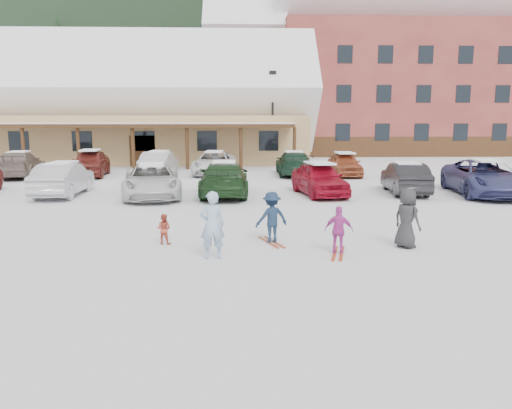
{
  "coord_description": "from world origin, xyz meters",
  "views": [
    {
      "loc": [
        -0.2,
        -12.84,
        3.4
      ],
      "look_at": [
        0.3,
        1.0,
        1.0
      ],
      "focal_mm": 35.0,
      "sensor_mm": 36.0,
      "label": 1
    }
  ],
  "objects_px": {
    "parked_car_6": "(485,178)",
    "parked_car_7": "(19,164)",
    "toddler_red": "(164,229)",
    "parked_car_10": "(214,163)",
    "alpine_hotel": "(383,65)",
    "parked_car_12": "(344,164)",
    "parked_car_8": "(91,163)",
    "child_magenta": "(339,230)",
    "parked_car_4": "(319,179)",
    "parked_car_3": "(224,179)",
    "parked_car_5": "(405,178)",
    "parked_car_11": "(294,163)",
    "child_navy": "(272,217)",
    "adult_skier": "(212,225)",
    "lamp_post": "(273,113)",
    "parked_car_1": "(63,179)",
    "parked_car_2": "(152,181)",
    "bystander_dark": "(407,218)",
    "day_lodge": "(128,111)",
    "parked_car_9": "(159,164)"
  },
  "relations": [
    {
      "from": "child_magenta",
      "to": "parked_car_4",
      "type": "xyz_separation_m",
      "value": [
        1.1,
        9.84,
        0.11
      ]
    },
    {
      "from": "day_lodge",
      "to": "parked_car_12",
      "type": "bearing_deg",
      "value": -36.66
    },
    {
      "from": "parked_car_6",
      "to": "parked_car_7",
      "type": "bearing_deg",
      "value": 169.39
    },
    {
      "from": "toddler_red",
      "to": "parked_car_6",
      "type": "bearing_deg",
      "value": -133.3
    },
    {
      "from": "parked_car_3",
      "to": "parked_car_5",
      "type": "distance_m",
      "value": 8.27
    },
    {
      "from": "lamp_post",
      "to": "parked_car_12",
      "type": "xyz_separation_m",
      "value": [
        3.8,
        -7.52,
        -3.11
      ]
    },
    {
      "from": "parked_car_8",
      "to": "parked_car_12",
      "type": "xyz_separation_m",
      "value": [
        15.09,
        -0.29,
        -0.09
      ]
    },
    {
      "from": "parked_car_8",
      "to": "parked_car_10",
      "type": "xyz_separation_m",
      "value": [
        7.29,
        0.69,
        -0.07
      ]
    },
    {
      "from": "parked_car_2",
      "to": "parked_car_11",
      "type": "distance_m",
      "value": 10.89
    },
    {
      "from": "parked_car_3",
      "to": "parked_car_9",
      "type": "distance_m",
      "value": 8.55
    },
    {
      "from": "parked_car_5",
      "to": "parked_car_6",
      "type": "bearing_deg",
      "value": 175.04
    },
    {
      "from": "child_navy",
      "to": "parked_car_4",
      "type": "xyz_separation_m",
      "value": [
        2.71,
        8.61,
        0.01
      ]
    },
    {
      "from": "toddler_red",
      "to": "child_magenta",
      "type": "bearing_deg",
      "value": 179.32
    },
    {
      "from": "parked_car_8",
      "to": "parked_car_1",
      "type": "bearing_deg",
      "value": -88.59
    },
    {
      "from": "parked_car_7",
      "to": "alpine_hotel",
      "type": "bearing_deg",
      "value": -151.64
    },
    {
      "from": "day_lodge",
      "to": "parked_car_11",
      "type": "height_order",
      "value": "day_lodge"
    },
    {
      "from": "toddler_red",
      "to": "parked_car_5",
      "type": "bearing_deg",
      "value": -123.03
    },
    {
      "from": "day_lodge",
      "to": "toddler_red",
      "type": "xyz_separation_m",
      "value": [
        6.76,
        -27.43,
        -3.52
      ]
    },
    {
      "from": "toddler_red",
      "to": "parked_car_9",
      "type": "relative_size",
      "value": 0.19
    },
    {
      "from": "alpine_hotel",
      "to": "parked_car_2",
      "type": "xyz_separation_m",
      "value": [
        -18.23,
        -29.14,
        -7.91
      ]
    },
    {
      "from": "alpine_hotel",
      "to": "parked_car_4",
      "type": "relative_size",
      "value": 7.39
    },
    {
      "from": "parked_car_8",
      "to": "parked_car_11",
      "type": "bearing_deg",
      "value": -5.34
    },
    {
      "from": "parked_car_7",
      "to": "parked_car_10",
      "type": "relative_size",
      "value": 1.01
    },
    {
      "from": "parked_car_11",
      "to": "adult_skier",
      "type": "bearing_deg",
      "value": 78.8
    },
    {
      "from": "day_lodge",
      "to": "parked_car_1",
      "type": "distance_m",
      "value": 18.86
    },
    {
      "from": "parked_car_2",
      "to": "parked_car_10",
      "type": "xyz_separation_m",
      "value": [
        2.3,
        8.81,
        -0.01
      ]
    },
    {
      "from": "bystander_dark",
      "to": "parked_car_10",
      "type": "xyz_separation_m",
      "value": [
        -5.9,
        17.75,
        -0.09
      ]
    },
    {
      "from": "toddler_red",
      "to": "parked_car_6",
      "type": "xyz_separation_m",
      "value": [
        13.06,
        8.39,
        0.36
      ]
    },
    {
      "from": "parked_car_10",
      "to": "lamp_post",
      "type": "bearing_deg",
      "value": 61.98
    },
    {
      "from": "alpine_hotel",
      "to": "lamp_post",
      "type": "distance_m",
      "value": 18.86
    },
    {
      "from": "lamp_post",
      "to": "parked_car_1",
      "type": "relative_size",
      "value": 1.52
    },
    {
      "from": "toddler_red",
      "to": "parked_car_10",
      "type": "xyz_separation_m",
      "value": [
        0.59,
        17.13,
        0.29
      ]
    },
    {
      "from": "adult_skier",
      "to": "child_magenta",
      "type": "bearing_deg",
      "value": 176.62
    },
    {
      "from": "parked_car_5",
      "to": "adult_skier",
      "type": "bearing_deg",
      "value": 57.31
    },
    {
      "from": "parked_car_7",
      "to": "parked_car_10",
      "type": "xyz_separation_m",
      "value": [
        11.3,
        1.03,
        -0.04
      ]
    },
    {
      "from": "parked_car_4",
      "to": "parked_car_11",
      "type": "bearing_deg",
      "value": 82.35
    },
    {
      "from": "toddler_red",
      "to": "parked_car_11",
      "type": "distance_m",
      "value": 17.42
    },
    {
      "from": "lamp_post",
      "to": "parked_car_3",
      "type": "relative_size",
      "value": 1.31
    },
    {
      "from": "parked_car_12",
      "to": "parked_car_6",
      "type": "bearing_deg",
      "value": -58.77
    },
    {
      "from": "child_magenta",
      "to": "parked_car_6",
      "type": "relative_size",
      "value": 0.22
    },
    {
      "from": "child_magenta",
      "to": "child_navy",
      "type": "bearing_deg",
      "value": -22.61
    },
    {
      "from": "parked_car_1",
      "to": "parked_car_4",
      "type": "height_order",
      "value": "parked_car_1"
    },
    {
      "from": "parked_car_8",
      "to": "parked_car_5",
      "type": "bearing_deg",
      "value": -30.3
    },
    {
      "from": "alpine_hotel",
      "to": "toddler_red",
      "type": "relative_size",
      "value": 37.48
    },
    {
      "from": "alpine_hotel",
      "to": "parked_car_3",
      "type": "xyz_separation_m",
      "value": [
        -15.1,
        -28.81,
        -7.88
      ]
    },
    {
      "from": "adult_skier",
      "to": "parked_car_4",
      "type": "distance_m",
      "value": 11.0
    },
    {
      "from": "alpine_hotel",
      "to": "parked_car_12",
      "type": "xyz_separation_m",
      "value": [
        -8.12,
        -21.32,
        -7.94
      ]
    },
    {
      "from": "parked_car_4",
      "to": "parked_car_5",
      "type": "bearing_deg",
      "value": -4.21
    },
    {
      "from": "lamp_post",
      "to": "parked_car_1",
      "type": "bearing_deg",
      "value": -124.88
    },
    {
      "from": "parked_car_8",
      "to": "parked_car_12",
      "type": "height_order",
      "value": "parked_car_8"
    }
  ]
}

